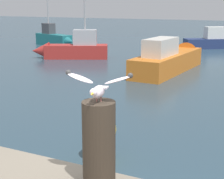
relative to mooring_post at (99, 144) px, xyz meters
name	(u,v)px	position (x,y,z in m)	size (l,w,h in m)	color
mooring_post	(99,144)	(0.00, 0.00, 0.00)	(0.28, 0.28, 0.76)	#382D23
seagull	(98,87)	(0.00, 0.00, 0.50)	(0.56, 0.39, 0.25)	#C66660
boat_teal	(55,38)	(-12.97, 17.56, -1.14)	(3.79, 2.00, 4.45)	#1E7075
boat_orange	(172,58)	(-3.17, 12.45, -1.15)	(1.62, 6.12, 1.64)	orange
boat_red	(71,48)	(-8.95, 13.34, -1.14)	(3.99, 2.60, 4.56)	#B72D28
boat_navy	(222,41)	(-2.62, 21.45, -1.22)	(4.56, 3.47, 1.47)	navy
channel_buoy	(101,135)	(-1.56, 2.92, -1.18)	(0.56, 0.56, 1.33)	yellow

